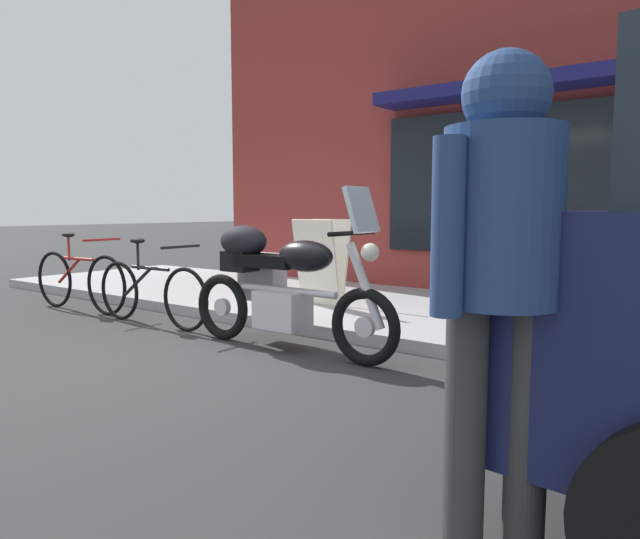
# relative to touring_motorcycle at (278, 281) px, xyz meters

# --- Properties ---
(ground_plane) EXTENTS (80.00, 80.00, 0.00)m
(ground_plane) POSITION_rel_touring_motorcycle_xyz_m (-0.05, -0.80, -0.60)
(ground_plane) COLOR #313131
(touring_motorcycle) EXTENTS (2.17, 0.66, 1.38)m
(touring_motorcycle) POSITION_rel_touring_motorcycle_xyz_m (0.00, 0.00, 0.00)
(touring_motorcycle) COLOR black
(touring_motorcycle) RESTS_ON ground_plane
(parked_bicycle) EXTENTS (1.72, 0.48, 0.91)m
(parked_bicycle) POSITION_rel_touring_motorcycle_xyz_m (-1.74, -0.03, -0.24)
(parked_bicycle) COLOR black
(parked_bicycle) RESTS_ON ground_plane
(pedestrian_walking) EXTENTS (0.50, 0.52, 1.71)m
(pedestrian_walking) POSITION_rel_touring_motorcycle_xyz_m (2.63, -1.90, 0.48)
(pedestrian_walking) COLOR #353535
(pedestrian_walking) RESTS_ON ground_plane
(sandwich_board_sign) EXTENTS (0.55, 0.42, 0.97)m
(sandwich_board_sign) POSITION_rel_touring_motorcycle_xyz_m (-0.69, 1.55, 0.01)
(sandwich_board_sign) COLOR silver
(sandwich_board_sign) RESTS_ON sidewalk_curb
(second_bicycle_by_cafe) EXTENTS (1.72, 0.48, 0.94)m
(second_bicycle_by_cafe) POSITION_rel_touring_motorcycle_xyz_m (-3.13, -0.01, -0.22)
(second_bicycle_by_cafe) COLOR black
(second_bicycle_by_cafe) RESTS_ON ground_plane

